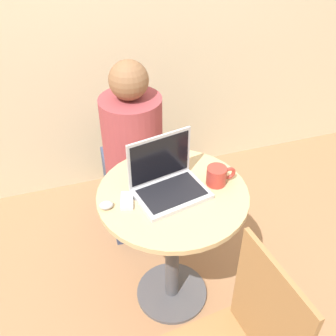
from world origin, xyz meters
TOP-DOWN VIEW (x-y plane):
  - ground_plane at (0.00, 0.00)m, footprint 12.00×12.00m
  - round_table at (0.00, 0.00)m, footprint 0.67×0.67m
  - laptop at (-0.02, 0.02)m, footprint 0.34×0.27m
  - cell_phone at (-0.21, -0.00)m, footprint 0.08×0.11m
  - computer_mouse at (-0.30, -0.01)m, footprint 0.06×0.05m
  - coffee_cup at (0.21, -0.00)m, footprint 0.14×0.09m
  - person_seated at (-0.05, 0.60)m, footprint 0.34×0.52m

SIDE VIEW (x-z plane):
  - ground_plane at x=0.00m, z-range 0.00..0.00m
  - person_seated at x=-0.05m, z-range -0.10..1.04m
  - round_table at x=0.00m, z-range 0.17..0.91m
  - cell_phone at x=-0.21m, z-range 0.74..0.76m
  - computer_mouse at x=-0.30m, z-range 0.74..0.77m
  - coffee_cup at x=0.21m, z-range 0.74..0.83m
  - laptop at x=-0.02m, z-range 0.67..0.92m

